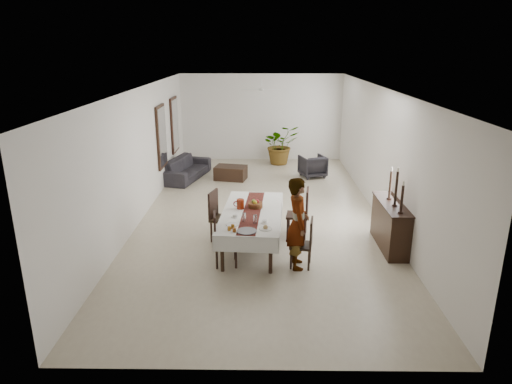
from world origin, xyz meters
The scene contains 87 objects.
floor centered at (0.00, 0.00, 0.00)m, with size 6.00×12.00×0.00m, color beige.
ceiling centered at (0.00, 0.00, 3.20)m, with size 6.00×12.00×0.02m, color white.
wall_back centered at (0.00, 6.00, 1.60)m, with size 6.00×0.02×3.20m, color white.
wall_front centered at (0.00, -6.00, 1.60)m, with size 6.00×0.02×3.20m, color white.
wall_left centered at (-3.00, 0.00, 1.60)m, with size 0.02×12.00×3.20m, color white.
wall_right centered at (3.00, 0.00, 1.60)m, with size 0.02×12.00×3.20m, color white.
dining_table_top centered at (-0.19, -2.01, 0.77)m, with size 1.06×2.53×0.05m, color black.
table_leg_fl centered at (-0.73, -3.18, 0.37)m, with size 0.07×0.07×0.74m, color black.
table_leg_fr centered at (0.19, -3.24, 0.37)m, with size 0.07×0.07×0.74m, color black.
table_leg_bl centered at (-0.57, -0.77, 0.37)m, with size 0.07×0.07×0.74m, color black.
table_leg_br centered at (0.36, -0.84, 0.37)m, with size 0.07×0.07×0.74m, color black.
tablecloth_top centered at (-0.19, -2.01, 0.80)m, with size 1.25×2.72×0.01m, color silver.
tablecloth_drape_left centered at (-0.80, -1.96, 0.64)m, with size 0.01×2.72×0.32m, color white.
tablecloth_drape_right centered at (0.43, -2.05, 0.64)m, with size 0.01×2.72×0.32m, color silver.
tablecloth_drape_near centered at (-0.28, -3.36, 0.64)m, with size 1.25×0.01×0.32m, color silver.
tablecloth_drape_far centered at (-0.09, -0.65, 0.64)m, with size 1.25×0.01×0.32m, color white.
table_runner centered at (-0.19, -2.01, 0.81)m, with size 0.37×2.64×0.00m, color maroon.
red_pitcher centered at (-0.44, -1.83, 0.91)m, with size 0.16×0.16×0.21m, color maroon.
pitcher_handle centered at (-0.53, -1.82, 0.91)m, with size 0.13×0.13×0.02m, color maroon.
wine_glass_near centered at (-0.11, -2.70, 0.89)m, with size 0.07×0.07×0.18m, color silver.
wine_glass_mid centered at (-0.33, -2.58, 0.89)m, with size 0.07×0.07×0.18m, color white.
teacup_right centered at (0.09, -2.66, 0.84)m, with size 0.10×0.10×0.06m, color white.
saucer_right centered at (0.09, -2.66, 0.81)m, with size 0.16×0.16×0.01m, color white.
teacup_left centered at (-0.53, -2.35, 0.84)m, with size 0.10×0.10×0.06m, color white.
saucer_left centered at (-0.53, -2.35, 0.81)m, with size 0.16×0.16×0.01m, color white.
plate_near_right centered at (0.10, -2.98, 0.81)m, with size 0.25×0.25×0.02m, color silver.
bread_near_right centered at (0.10, -2.98, 0.84)m, with size 0.10×0.10×0.10m, color tan.
plate_near_left centered at (-0.56, -2.77, 0.81)m, with size 0.25×0.25×0.02m, color silver.
plate_far_left centered at (-0.48, -1.40, 0.81)m, with size 0.25×0.25×0.02m, color white.
serving_tray centered at (-0.26, -3.11, 0.81)m, with size 0.38×0.38×0.02m, color #47474C.
jam_jar_a centered at (-0.50, -3.13, 0.84)m, with size 0.07×0.07×0.08m, color #8C4814.
jam_jar_b centered at (-0.60, -3.06, 0.84)m, with size 0.07×0.07×0.08m, color #985D16.
jam_jar_c centered at (-0.54, -2.96, 0.84)m, with size 0.07×0.07×0.08m, color brown.
fruit_basket centered at (-0.12, -1.75, 0.86)m, with size 0.32×0.32×0.11m, color brown.
fruit_red centered at (-0.08, -1.73, 0.94)m, with size 0.10×0.10×0.10m, color maroon.
fruit_green centered at (-0.16, -1.71, 0.94)m, with size 0.08×0.08×0.08m, color olive.
fruit_yellow centered at (-0.12, -1.80, 0.94)m, with size 0.09×0.09×0.09m, color gold.
chair_right_near_seat centered at (0.79, -2.93, 0.44)m, with size 0.42×0.42×0.05m, color black.
chair_right_near_leg_fl centered at (0.94, -3.13, 0.21)m, with size 0.04×0.04×0.42m, color black.
chair_right_near_leg_fr centered at (0.99, -2.79, 0.21)m, with size 0.04×0.04×0.42m, color black.
chair_right_near_leg_bl centered at (0.60, -3.07, 0.21)m, with size 0.04×0.04×0.42m, color black.
chair_right_near_leg_br centered at (0.65, -2.73, 0.21)m, with size 0.04×0.04×0.42m, color black.
chair_right_near_back centered at (0.98, -2.96, 0.73)m, with size 0.42×0.04×0.54m, color black.
chair_right_far_seat centered at (0.83, -1.43, 0.50)m, with size 0.48×0.48×0.05m, color black.
chair_right_far_leg_fl centered at (0.99, -1.65, 0.24)m, with size 0.05×0.05×0.47m, color black.
chair_right_far_leg_fr centered at (1.05, -1.26, 0.24)m, with size 0.05×0.05×0.47m, color black.
chair_right_far_leg_bl centered at (0.61, -1.60, 0.24)m, with size 0.05×0.05×0.47m, color black.
chair_right_far_leg_br centered at (0.66, -1.21, 0.24)m, with size 0.05×0.05×0.47m, color black.
chair_right_far_back centered at (1.04, -1.46, 0.83)m, with size 0.48×0.04×0.61m, color black.
chair_left_near_seat centered at (-0.68, -2.88, 0.48)m, with size 0.46×0.46×0.05m, color black.
chair_left_near_leg_fl centered at (-0.89, -2.71, 0.22)m, with size 0.05×0.05×0.45m, color black.
chair_left_near_leg_fr centered at (-0.85, -3.08, 0.22)m, with size 0.05×0.05×0.45m, color black.
chair_left_near_leg_bl centered at (-0.52, -2.67, 0.22)m, with size 0.05×0.05×0.45m, color black.
chair_left_near_leg_br centered at (-0.48, -3.04, 0.22)m, with size 0.05×0.05×0.45m, color black.
chair_left_near_back centered at (-0.89, -2.90, 0.79)m, with size 0.46×0.04×0.58m, color black.
chair_left_far_seat centered at (-0.85, -1.67, 0.50)m, with size 0.48×0.48×0.05m, color black.
chair_left_far_leg_fl centered at (-0.97, -1.43, 0.24)m, with size 0.05×0.05×0.47m, color black.
chair_left_far_leg_fr centered at (-1.09, -1.80, 0.24)m, with size 0.05×0.05×0.47m, color black.
chair_left_far_leg_bl centered at (-0.60, -1.55, 0.24)m, with size 0.05×0.05×0.47m, color black.
chair_left_far_leg_br centered at (-0.72, -1.92, 0.24)m, with size 0.05×0.05×0.47m, color black.
chair_left_far_back centered at (-1.05, -1.61, 0.83)m, with size 0.48×0.04×0.61m, color black.
woman centered at (0.72, -2.94, 0.91)m, with size 0.66×0.44×1.82m, color #93959B.
sideboard_body centered at (2.78, -2.01, 0.49)m, with size 0.43×1.62×0.97m, color black.
sideboard_top centered at (2.78, -2.01, 0.99)m, with size 0.47×1.68×0.03m, color black.
candlestick_near_base centered at (2.78, -2.60, 1.02)m, with size 0.11×0.11×0.03m, color black.
candlestick_near_shaft centered at (2.78, -2.60, 1.31)m, with size 0.05×0.05×0.54m, color black.
candlestick_near_candle centered at (2.78, -2.60, 1.62)m, with size 0.04×0.04×0.09m, color beige.
candlestick_mid_base centered at (2.78, -2.17, 1.02)m, with size 0.11×0.11×0.03m, color black.
candlestick_mid_shaft centered at (2.78, -2.17, 1.39)m, with size 0.05×0.05×0.70m, color black.
candlestick_mid_candle centered at (2.78, -2.17, 1.78)m, with size 0.04×0.04×0.09m, color white.
candlestick_far_base centered at (2.78, -1.74, 1.02)m, with size 0.11×0.11×0.03m, color black.
candlestick_far_shaft centered at (2.78, -1.74, 1.33)m, with size 0.05×0.05×0.59m, color black.
candlestick_far_candle centered at (2.78, -1.74, 1.67)m, with size 0.04×0.04×0.09m, color beige.
sofa centered at (-2.46, 3.31, 0.33)m, with size 2.29×0.90×0.67m, color #2A272C.
armchair centered at (1.71, 3.55, 0.36)m, with size 0.77×0.79×0.72m, color #272529.
coffee_table centered at (-0.99, 3.20, 0.22)m, with size 0.99×0.66×0.44m, color black.
potted_plant centered at (0.70, 5.29, 0.72)m, with size 1.30×1.13×1.44m, color #285923.
mirror_frame_near centered at (-2.96, 2.20, 1.60)m, with size 0.06×1.05×1.85m, color black.
mirror_glass_near centered at (-2.92, 2.20, 1.60)m, with size 0.01×0.90×1.70m, color white.
mirror_frame_far centered at (-2.96, 4.30, 1.60)m, with size 0.06×1.05×1.85m, color black.
mirror_glass_far centered at (-2.92, 4.30, 1.60)m, with size 0.01×0.90×1.70m, color white.
fan_rod centered at (0.00, 3.00, 3.10)m, with size 0.04×0.04×0.20m, color white.
fan_hub centered at (0.00, 3.00, 2.90)m, with size 0.16×0.16×0.08m, color white.
fan_blade_n centered at (0.00, 3.35, 2.90)m, with size 0.10×0.55×0.01m, color white.
fan_blade_s centered at (0.00, 2.65, 2.90)m, with size 0.10×0.55×0.01m, color white.
fan_blade_e centered at (0.35, 3.00, 2.90)m, with size 0.55×0.10×0.01m, color white.
fan_blade_w centered at (-0.35, 3.00, 2.90)m, with size 0.55×0.10×0.01m, color silver.
Camera 1 is at (0.02, -11.12, 4.17)m, focal length 32.00 mm.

